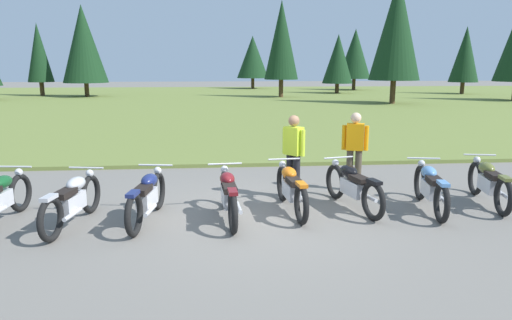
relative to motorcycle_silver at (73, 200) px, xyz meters
name	(u,v)px	position (x,y,z in m)	size (l,w,h in m)	color
ground_plane	(259,216)	(3.12, 0.21, -0.44)	(140.00, 140.00, 0.00)	slate
grass_moorland	(227,101)	(3.12, 26.25, -0.39)	(80.00, 44.00, 0.10)	olive
forest_treeline	(278,47)	(7.53, 31.50, 3.68)	(42.23, 24.54, 8.40)	#47331E
motorcycle_silver	(73,200)	(0.00, 0.00, 0.00)	(0.62, 2.09, 0.88)	black
motorcycle_navy	(147,197)	(1.20, 0.12, 0.00)	(0.62, 2.09, 0.88)	black
motorcycle_maroon	(228,195)	(2.59, 0.12, 0.00)	(0.62, 2.10, 0.88)	black
motorcycle_orange	(291,188)	(3.74, 0.46, 0.00)	(0.62, 2.10, 0.88)	black
motorcycle_black	(353,186)	(4.90, 0.53, 0.00)	(0.74, 2.07, 0.88)	black
motorcycle_sky_blue	(430,187)	(6.30, 0.32, 0.00)	(0.65, 2.08, 0.88)	black
motorcycle_olive	(489,182)	(7.57, 0.56, 0.00)	(0.68, 2.08, 0.88)	black
rider_in_hivis_vest	(355,147)	(5.29, 1.77, 0.51)	(0.53, 0.32, 1.67)	#4C4233
rider_near_row_end	(293,151)	(3.92, 1.37, 0.51)	(0.40, 0.44, 1.67)	black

